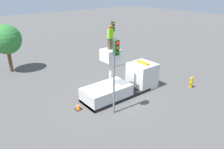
{
  "coord_description": "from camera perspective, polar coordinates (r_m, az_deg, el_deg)",
  "views": [
    {
      "loc": [
        -10.42,
        -12.43,
        8.64
      ],
      "look_at": [
        -1.24,
        -0.93,
        2.56
      ],
      "focal_mm": 35.0,
      "sensor_mm": 36.0,
      "label": 1
    }
  ],
  "objects": [
    {
      "name": "ground_plane",
      "position": [
        18.38,
        1.2,
        -5.6
      ],
      "size": [
        120.0,
        120.0,
        0.0
      ],
      "primitive_type": "plane",
      "color": "#565451"
    },
    {
      "name": "bucket_truck",
      "position": [
        18.42,
        3.05,
        -2.38
      ],
      "size": [
        6.99,
        2.24,
        4.15
      ],
      "color": "black",
      "rests_on": "ground"
    },
    {
      "name": "worker",
      "position": [
        16.22,
        -0.45,
        9.59
      ],
      "size": [
        0.4,
        0.26,
        1.75
      ],
      "color": "brown",
      "rests_on": "bucket_truck"
    },
    {
      "name": "traffic_light_pole",
      "position": [
        14.31,
        0.85,
        3.27
      ],
      "size": [
        0.34,
        0.57,
        5.58
      ],
      "color": "gray",
      "rests_on": "ground"
    },
    {
      "name": "traffic_light_across",
      "position": [
        23.48,
        0.09,
        10.31
      ],
      "size": [
        0.34,
        0.57,
        5.23
      ],
      "color": "gray",
      "rests_on": "ground"
    },
    {
      "name": "fire_hydrant",
      "position": [
        20.81,
        19.97,
        -1.95
      ],
      "size": [
        0.52,
        0.28,
        1.07
      ],
      "color": "gold",
      "rests_on": "ground"
    },
    {
      "name": "traffic_cone_rear",
      "position": [
        16.57,
        -8.83,
        -8.14
      ],
      "size": [
        0.48,
        0.48,
        0.6
      ],
      "color": "black",
      "rests_on": "ground"
    },
    {
      "name": "tree_left_bg",
      "position": [
        24.91,
        -25.92,
        8.19
      ],
      "size": [
        3.04,
        3.04,
        5.0
      ],
      "color": "brown",
      "rests_on": "ground"
    }
  ]
}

